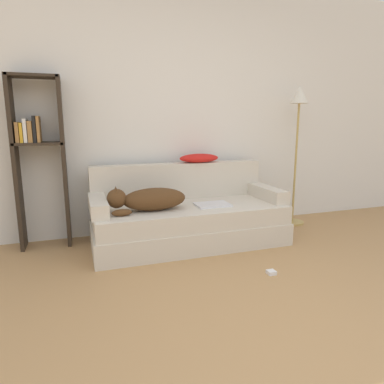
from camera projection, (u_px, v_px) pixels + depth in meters
ground_plane at (311, 379)px, 1.62m from camera, size 20.00×20.00×0.00m
wall_back at (168, 108)px, 3.72m from camera, size 7.01×0.06×2.70m
couch at (189, 224)px, 3.44m from camera, size 1.90×0.83×0.39m
couch_backrest at (179, 181)px, 3.68m from camera, size 1.86×0.15×0.38m
couch_arm_left at (98, 205)px, 3.10m from camera, size 0.15×0.64×0.13m
couch_arm_right at (266, 193)px, 3.66m from camera, size 0.15×0.64×0.13m
dog at (148, 199)px, 3.16m from camera, size 0.73×0.28×0.24m
laptop at (213, 205)px, 3.38m from camera, size 0.34×0.24×0.02m
throw_pillow at (199, 158)px, 3.69m from camera, size 0.43×0.22×0.09m
bookshelf at (38, 152)px, 3.22m from camera, size 0.46×0.26×1.62m
floor_lamp at (298, 123)px, 3.91m from camera, size 0.27×0.27×1.60m
power_adapter at (271, 272)px, 2.75m from camera, size 0.07×0.07×0.03m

